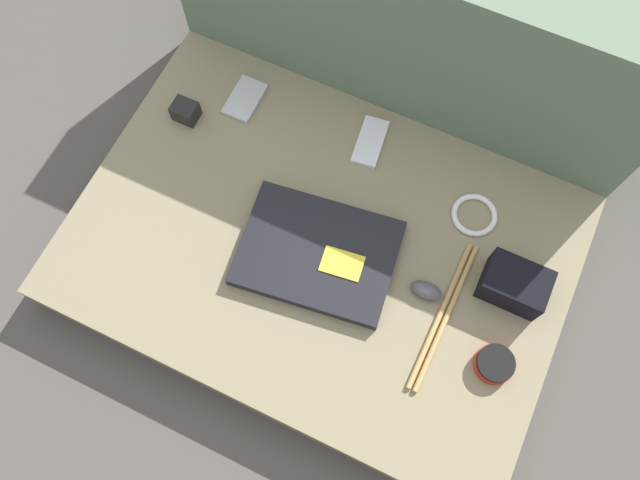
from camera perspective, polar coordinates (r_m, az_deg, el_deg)
name	(u,v)px	position (r m, az deg, el deg)	size (l,w,h in m)	color
ground_plane	(320,259)	(1.51, 0.00, -1.74)	(8.00, 8.00, 0.00)	#4C4742
couch_seat	(320,251)	(1.45, 0.00, -1.04)	(1.10, 0.77, 0.11)	#847A5B
couch_backrest	(411,37)	(1.49, 8.35, 17.88)	(1.10, 0.20, 0.54)	#60755B
laptop	(318,253)	(1.38, -0.20, -1.22)	(0.37, 0.29, 0.03)	black
computer_mouse	(426,290)	(1.37, 9.69, -4.55)	(0.07, 0.04, 0.03)	#4C4C51
speaker_puck	(494,364)	(1.36, 15.66, -10.85)	(0.08, 0.08, 0.03)	red
phone_silver	(368,141)	(1.50, 4.45, 8.99)	(0.08, 0.13, 0.01)	silver
phone_black	(245,99)	(1.57, -6.88, 12.65)	(0.07, 0.12, 0.01)	#B7B7BC
camera_pouch	(515,284)	(1.39, 17.37, -3.90)	(0.13, 0.09, 0.08)	black
charger_brick	(185,111)	(1.56, -12.20, 11.44)	(0.06, 0.05, 0.05)	black
cable_coil	(474,215)	(1.46, 13.93, 2.24)	(0.11, 0.11, 0.01)	white
drumstick_pair	(444,315)	(1.37, 11.23, -6.76)	(0.03, 0.35, 0.01)	tan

